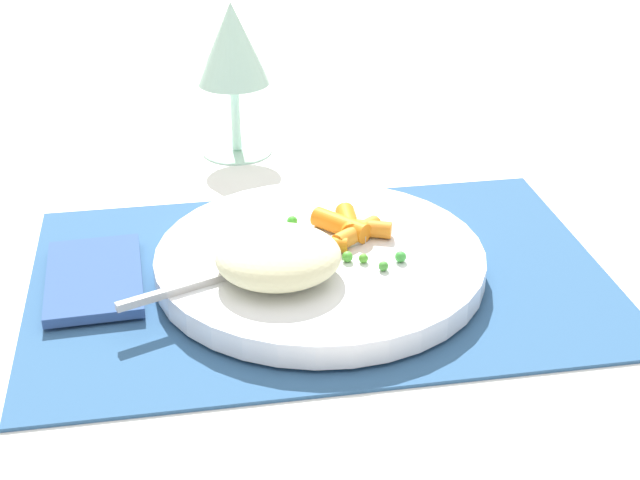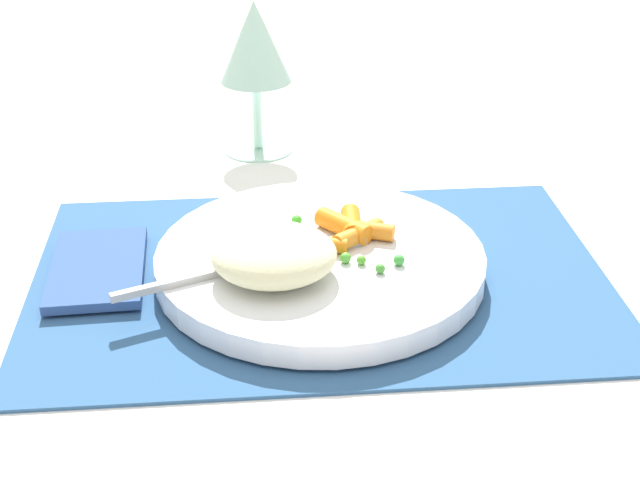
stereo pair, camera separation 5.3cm
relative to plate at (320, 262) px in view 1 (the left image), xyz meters
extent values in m
plane|color=white|center=(0.00, 0.00, -0.02)|extent=(2.40, 2.40, 0.00)
cube|color=#2D5684|center=(0.00, 0.00, -0.01)|extent=(0.46, 0.30, 0.01)
cylinder|color=white|center=(0.00, 0.00, 0.00)|extent=(0.26, 0.26, 0.02)
ellipsoid|color=beige|center=(-0.04, -0.03, 0.03)|extent=(0.10, 0.09, 0.04)
cylinder|color=orange|center=(0.02, 0.03, 0.02)|extent=(0.05, 0.05, 0.02)
cylinder|color=orange|center=(0.03, 0.03, 0.02)|extent=(0.02, 0.04, 0.02)
cylinder|color=orange|center=(0.03, 0.01, 0.02)|extent=(0.05, 0.04, 0.01)
cylinder|color=orange|center=(0.04, 0.02, 0.02)|extent=(0.04, 0.03, 0.01)
cylinder|color=orange|center=(0.00, 0.00, 0.02)|extent=(0.05, 0.02, 0.01)
sphere|color=green|center=(0.06, -0.03, 0.01)|extent=(0.01, 0.01, 0.01)
sphere|color=green|center=(0.04, -0.04, 0.01)|extent=(0.01, 0.01, 0.01)
sphere|color=#54923A|center=(0.03, 0.04, 0.01)|extent=(0.01, 0.01, 0.01)
sphere|color=#53AA2E|center=(0.03, 0.02, 0.01)|extent=(0.01, 0.01, 0.01)
sphere|color=#53AE31|center=(0.03, -0.02, 0.01)|extent=(0.01, 0.01, 0.01)
sphere|color=green|center=(-0.02, 0.05, 0.01)|extent=(0.01, 0.01, 0.01)
sphere|color=green|center=(0.02, -0.02, 0.01)|extent=(0.01, 0.01, 0.01)
sphere|color=#458E43|center=(0.00, -0.02, 0.01)|extent=(0.01, 0.01, 0.01)
cube|color=#BBBBBB|center=(0.02, 0.01, 0.01)|extent=(0.05, 0.03, 0.01)
cube|color=#BBBBBB|center=(-0.08, -0.03, 0.01)|extent=(0.15, 0.07, 0.01)
cylinder|color=#B2E0CC|center=(-0.04, 0.27, -0.01)|extent=(0.07, 0.07, 0.00)
cylinder|color=#B2E0CC|center=(-0.04, 0.27, 0.02)|extent=(0.01, 0.01, 0.07)
cone|color=#B2E0CC|center=(-0.04, 0.27, 0.10)|extent=(0.08, 0.08, 0.08)
cube|color=#33518C|center=(-0.18, 0.02, -0.01)|extent=(0.08, 0.12, 0.01)
camera|label=1|loc=(-0.11, -0.62, 0.36)|focal=50.94mm
camera|label=2|loc=(-0.05, -0.63, 0.36)|focal=50.94mm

